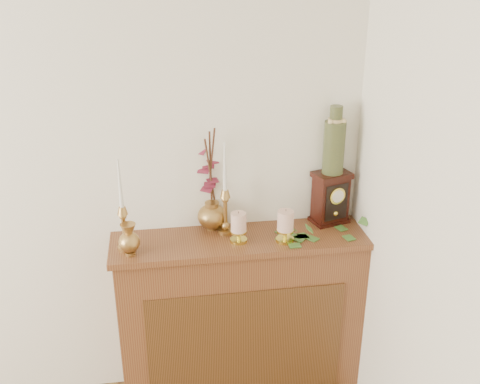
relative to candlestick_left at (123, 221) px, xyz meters
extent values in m
cube|color=brown|center=(0.54, 0.04, -0.62)|extent=(1.20, 0.30, 0.90)
cube|color=brown|center=(0.54, -0.11, -0.67)|extent=(0.96, 0.01, 0.63)
cube|color=brown|center=(0.54, 0.04, -0.16)|extent=(1.24, 0.34, 0.03)
cube|color=brown|center=(0.54, 0.04, -1.04)|extent=(1.23, 0.33, 0.06)
cylinder|color=#AA8444|center=(0.00, 0.00, -0.13)|extent=(0.07, 0.07, 0.02)
sphere|color=#AA8444|center=(0.00, 0.00, -0.11)|extent=(0.04, 0.04, 0.04)
cylinder|color=#AA8444|center=(0.00, 0.00, -0.04)|extent=(0.02, 0.02, 0.13)
sphere|color=#AA8444|center=(0.00, 0.00, 0.03)|extent=(0.03, 0.03, 0.03)
cone|color=#AA8444|center=(0.00, 0.00, 0.05)|extent=(0.05, 0.05, 0.04)
cone|color=silver|center=(0.00, 0.00, 0.18)|extent=(0.02, 0.02, 0.23)
cylinder|color=#AA8444|center=(0.47, 0.09, -0.13)|extent=(0.08, 0.08, 0.02)
sphere|color=#AA8444|center=(0.47, 0.09, -0.11)|extent=(0.04, 0.04, 0.04)
cylinder|color=#AA8444|center=(0.47, 0.09, -0.04)|extent=(0.02, 0.02, 0.13)
sphere|color=#AA8444|center=(0.47, 0.09, 0.03)|extent=(0.03, 0.03, 0.03)
cone|color=#AA8444|center=(0.47, 0.09, 0.06)|extent=(0.05, 0.05, 0.04)
cone|color=silver|center=(0.47, 0.09, 0.20)|extent=(0.02, 0.02, 0.24)
cylinder|color=#AA8444|center=(0.02, -0.05, -0.14)|extent=(0.05, 0.05, 0.02)
sphere|color=#AA8444|center=(0.02, -0.05, -0.08)|extent=(0.10, 0.10, 0.10)
cone|color=#AA8444|center=(0.02, -0.05, -0.01)|extent=(0.07, 0.07, 0.05)
cylinder|color=#AA8444|center=(0.41, 0.15, -0.14)|extent=(0.06, 0.06, 0.01)
ellipsoid|color=#AA8444|center=(0.41, 0.15, -0.08)|extent=(0.14, 0.14, 0.12)
cylinder|color=#AA8444|center=(0.41, 0.15, -0.02)|extent=(0.07, 0.07, 0.03)
cylinder|color=#472819|center=(0.41, 0.16, 0.16)|extent=(0.06, 0.08, 0.34)
cylinder|color=#472819|center=(0.41, 0.16, 0.17)|extent=(0.02, 0.07, 0.37)
cylinder|color=#472819|center=(0.42, 0.16, 0.19)|extent=(0.03, 0.13, 0.39)
cylinder|color=#DDCA4D|center=(0.52, 0.00, -0.14)|extent=(0.08, 0.08, 0.01)
cylinder|color=#DDCA4D|center=(0.52, 0.00, -0.11)|extent=(0.02, 0.02, 0.04)
cylinder|color=#DDCA4D|center=(0.52, 0.00, -0.09)|extent=(0.08, 0.08, 0.01)
cylinder|color=#F3E2BE|center=(0.52, 0.00, -0.04)|extent=(0.07, 0.07, 0.09)
cylinder|color=#472819|center=(0.52, 0.00, 0.01)|extent=(0.00, 0.00, 0.01)
cylinder|color=#DDCA4D|center=(0.74, -0.03, -0.14)|extent=(0.09, 0.09, 0.02)
cylinder|color=#DDCA4D|center=(0.74, -0.03, -0.11)|extent=(0.02, 0.02, 0.04)
cylinder|color=#DDCA4D|center=(0.74, -0.03, -0.09)|extent=(0.08, 0.08, 0.01)
cylinder|color=#F3E2BE|center=(0.74, -0.03, -0.04)|extent=(0.08, 0.08, 0.10)
cylinder|color=#472819|center=(0.74, -0.03, 0.02)|extent=(0.00, 0.00, 0.01)
cube|color=#3E6B29|center=(0.72, 0.06, -0.14)|extent=(0.07, 0.07, 0.00)
cube|color=#3E6B29|center=(0.85, 0.02, -0.14)|extent=(0.07, 0.07, 0.00)
cube|color=#3E6B29|center=(0.71, -0.05, -0.14)|extent=(0.06, 0.05, 0.00)
cube|color=#3E6B29|center=(0.71, 0.02, -0.14)|extent=(0.07, 0.07, 0.00)
cube|color=#3E6B29|center=(1.18, -0.10, -0.14)|extent=(0.06, 0.07, 0.00)
cube|color=#3E6B29|center=(1.03, -0.07, -0.14)|extent=(0.05, 0.06, 0.00)
cube|color=#3E6B29|center=(0.93, -0.02, -0.14)|extent=(0.05, 0.06, 0.00)
cube|color=#3E6B29|center=(1.17, -0.07, -0.14)|extent=(0.07, 0.07, 0.00)
cube|color=#3E6B29|center=(0.77, -0.08, -0.14)|extent=(0.05, 0.06, 0.00)
cube|color=#3E6B29|center=(0.90, -0.05, -0.14)|extent=(0.06, 0.07, 0.00)
cube|color=#3E6B29|center=(0.77, -0.01, -0.09)|extent=(0.06, 0.05, 0.03)
cube|color=#3E6B29|center=(0.84, -0.07, -0.07)|extent=(0.04, 0.05, 0.03)
cube|color=#3E6B29|center=(1.13, -0.02, -0.08)|extent=(0.04, 0.05, 0.03)
cube|color=black|center=(1.00, 0.14, -0.13)|extent=(0.20, 0.17, 0.02)
cube|color=black|center=(1.00, 0.14, -0.02)|extent=(0.18, 0.15, 0.23)
cube|color=black|center=(1.00, 0.14, 0.11)|extent=(0.20, 0.17, 0.03)
cube|color=black|center=(1.02, 0.08, -0.02)|extent=(0.12, 0.04, 0.19)
cylinder|color=gold|center=(1.02, 0.08, 0.02)|extent=(0.08, 0.03, 0.08)
cylinder|color=silver|center=(1.02, 0.08, 0.02)|extent=(0.06, 0.02, 0.06)
sphere|color=gold|center=(1.02, 0.09, -0.08)|extent=(0.03, 0.03, 0.03)
cylinder|color=#1A3425|center=(1.00, 0.14, 0.25)|extent=(0.10, 0.10, 0.26)
cylinder|color=#1A3425|center=(1.00, 0.14, 0.41)|extent=(0.06, 0.06, 0.09)
cylinder|color=#D2B579|center=(1.00, 0.14, 0.38)|extent=(0.07, 0.07, 0.02)
camera|label=1|loc=(0.17, -2.30, 1.12)|focal=42.00mm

